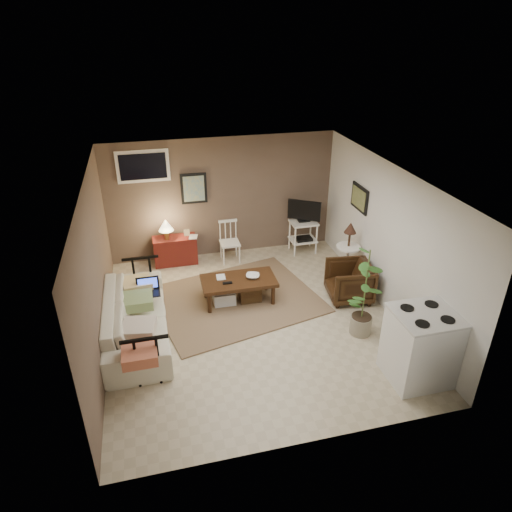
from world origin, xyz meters
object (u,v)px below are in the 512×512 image
object	(u,v)px
red_console	(174,248)
stove	(420,346)
side_table	(349,245)
sofa	(135,311)
tv_stand	(304,225)
armchair	(349,280)
potted_plant	(365,290)
coffee_table	(238,288)
spindle_chair	(230,243)

from	to	relation	value
red_console	stove	distance (m)	4.99
side_table	stove	size ratio (longest dim) A/B	1.12
sofa	red_console	distance (m)	2.36
tv_stand	armchair	bearing A→B (deg)	-84.53
armchair	sofa	bearing A→B (deg)	-79.14
tv_stand	side_table	bearing A→B (deg)	-73.21
sofa	potted_plant	bearing A→B (deg)	-102.71
coffee_table	armchair	distance (m)	1.92
sofa	tv_stand	size ratio (longest dim) A/B	2.05
spindle_chair	armchair	world-z (taller)	spindle_chair
spindle_chair	armchair	size ratio (longest dim) A/B	1.12
spindle_chair	potted_plant	bearing A→B (deg)	-62.06
side_table	armchair	bearing A→B (deg)	-109.84
coffee_table	sofa	xyz separation A→B (m)	(-1.70, -0.55, 0.19)
armchair	stove	size ratio (longest dim) A/B	0.70
side_table	armchair	size ratio (longest dim) A/B	1.59
red_console	tv_stand	world-z (taller)	tv_stand
sofa	side_table	size ratio (longest dim) A/B	1.97
sofa	spindle_chair	xyz separation A→B (m)	(1.85, 2.08, -0.06)
coffee_table	side_table	world-z (taller)	side_table
side_table	armchair	distance (m)	0.72
sofa	stove	size ratio (longest dim) A/B	2.21
tv_stand	side_table	world-z (taller)	side_table
sofa	armchair	world-z (taller)	sofa
red_console	side_table	xyz separation A→B (m)	(3.02, -1.44, 0.39)
tv_stand	coffee_table	bearing A→B (deg)	-137.65
spindle_chair	potted_plant	distance (m)	3.24
armchair	potted_plant	xyz separation A→B (m)	(-0.22, -0.96, 0.42)
sofa	coffee_table	bearing A→B (deg)	-72.00
coffee_table	potted_plant	bearing A→B (deg)	-38.30
coffee_table	stove	world-z (taller)	stove
coffee_table	tv_stand	size ratio (longest dim) A/B	1.12
coffee_table	spindle_chair	world-z (taller)	spindle_chair
red_console	side_table	distance (m)	3.37
red_console	potted_plant	xyz separation A→B (m)	(2.59, -2.99, 0.45)
coffee_table	sofa	world-z (taller)	sofa
coffee_table	spindle_chair	size ratio (longest dim) A/B	1.53
coffee_table	armchair	size ratio (longest dim) A/B	1.72
coffee_table	stove	xyz separation A→B (m)	(1.96, -2.39, 0.25)
tv_stand	stove	distance (m)	3.95
sofa	side_table	distance (m)	3.89
red_console	armchair	xyz separation A→B (m)	(2.81, -2.03, 0.03)
sofa	red_console	size ratio (longest dim) A/B	2.39
stove	spindle_chair	bearing A→B (deg)	114.70
tv_stand	side_table	size ratio (longest dim) A/B	0.96
spindle_chair	stove	size ratio (longest dim) A/B	0.79
red_console	potted_plant	distance (m)	3.98
coffee_table	tv_stand	bearing A→B (deg)	42.35
sofa	potted_plant	size ratio (longest dim) A/B	1.57
coffee_table	potted_plant	xyz separation A→B (m)	(1.66, -1.31, 0.52)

